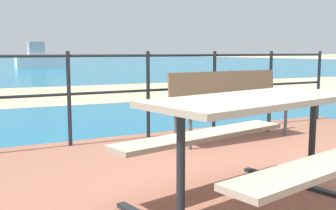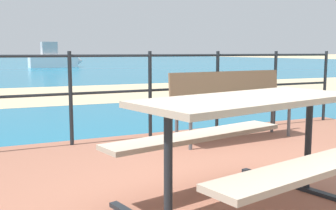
% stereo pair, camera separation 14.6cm
% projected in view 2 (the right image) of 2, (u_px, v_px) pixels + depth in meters
% --- Properties ---
extents(ground_plane, '(240.00, 240.00, 0.00)m').
position_uv_depth(ground_plane, '(276.00, 205.00, 3.00)').
color(ground_plane, tan).
extents(patio_paving, '(6.40, 5.20, 0.06)m').
position_uv_depth(patio_paving, '(276.00, 202.00, 3.00)').
color(patio_paving, '#935B47').
rests_on(patio_paving, ground).
extents(beach_strip, '(54.16, 7.16, 0.01)m').
position_uv_depth(beach_strip, '(58.00, 94.00, 10.68)').
color(beach_strip, tan).
rests_on(beach_strip, ground).
extents(picnic_table, '(1.80, 1.57, 0.78)m').
position_uv_depth(picnic_table, '(249.00, 127.00, 2.66)').
color(picnic_table, tan).
rests_on(picnic_table, patio_paving).
extents(park_bench, '(1.66, 0.51, 0.83)m').
position_uv_depth(park_bench, '(232.00, 98.00, 4.95)').
color(park_bench, '#7A6047').
rests_on(park_bench, patio_paving).
extents(railing_fence, '(5.94, 0.04, 1.08)m').
position_uv_depth(railing_fence, '(150.00, 85.00, 5.03)').
color(railing_fence, '#1E2328').
rests_on(railing_fence, patio_paving).
extents(boat_mid, '(3.76, 1.26, 1.77)m').
position_uv_depth(boat_mid, '(54.00, 59.00, 28.42)').
color(boat_mid, silver).
rests_on(boat_mid, sea_water).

